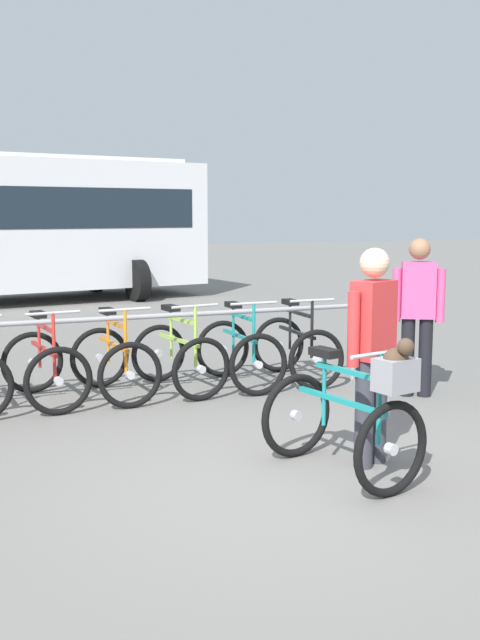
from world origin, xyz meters
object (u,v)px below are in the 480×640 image
object	(u,v)px
racked_bike_orange	(114,362)
racked_bike_lime	(179,357)
racked_bike_teal	(240,353)
featured_bicycle	(352,414)
racked_bike_black	(297,349)
racked_bike_red	(45,368)
pedestrian_with_backpack	(418,306)
person_with_featured_bike	(372,347)

from	to	relation	value
racked_bike_orange	racked_bike_lime	world-z (taller)	same
racked_bike_teal	featured_bicycle	bearing A→B (deg)	-97.90
racked_bike_orange	racked_bike_black	size ratio (longest dim) A/B	1.00
racked_bike_lime	racked_bike_teal	size ratio (longest dim) A/B	1.08
racked_bike_red	pedestrian_with_backpack	distance (m)	3.84
racked_bike_red	person_with_featured_bike	xyz separation A→B (m)	(1.98, -2.84, 0.54)
racked_bike_orange	racked_bike_lime	size ratio (longest dim) A/B	0.95
racked_bike_orange	pedestrian_with_backpack	xyz separation A→B (m)	(2.92, -1.14, 0.57)
racked_bike_orange	featured_bicycle	distance (m)	3.23
racked_bike_teal	racked_bike_black	world-z (taller)	same
racked_bike_red	racked_bike_orange	size ratio (longest dim) A/B	1.02
racked_bike_teal	racked_bike_lime	bearing A→B (deg)	179.46
racked_bike_lime	featured_bicycle	distance (m)	3.09
person_with_featured_bike	featured_bicycle	bearing A→B (deg)	-142.12
racked_bike_orange	racked_bike_teal	size ratio (longest dim) A/B	1.03
racked_bike_red	featured_bicycle	distance (m)	3.51
racked_bike_lime	racked_bike_black	bearing A→B (deg)	-0.54
racked_bike_teal	racked_bike_black	xyz separation A→B (m)	(0.70, -0.01, 0.00)
racked_bike_lime	person_with_featured_bike	world-z (taller)	person_with_featured_bike
featured_bicycle	pedestrian_with_backpack	world-z (taller)	pedestrian_with_backpack
racked_bike_red	racked_bike_lime	world-z (taller)	same
person_with_featured_bike	racked_bike_orange	bearing A→B (deg)	114.35
racked_bike_red	racked_bike_lime	distance (m)	1.40
racked_bike_lime	racked_bike_teal	xyz separation A→B (m)	(0.70, -0.01, 0.00)
racked_bike_red	featured_bicycle	world-z (taller)	featured_bicycle
racked_bike_black	pedestrian_with_backpack	distance (m)	1.50
racked_bike_black	featured_bicycle	size ratio (longest dim) A/B	0.91
pedestrian_with_backpack	person_with_featured_bike	bearing A→B (deg)	-133.98
racked_bike_orange	featured_bicycle	xyz separation A→B (m)	(0.97, -3.08, 0.12)
racked_bike_orange	racked_bike_black	distance (m)	2.10
racked_bike_orange	racked_bike_teal	world-z (taller)	same
racked_bike_red	racked_bike_teal	size ratio (longest dim) A/B	1.04
racked_bike_orange	racked_bike_teal	distance (m)	1.40
featured_bicycle	pedestrian_with_backpack	distance (m)	2.78
racked_bike_red	racked_bike_lime	xyz separation A→B (m)	(1.40, -0.01, 0.00)
pedestrian_with_backpack	racked_bike_red	bearing A→B (deg)	162.39
racked_bike_black	racked_bike_teal	bearing A→B (deg)	179.46
racked_bike_orange	person_with_featured_bike	world-z (taller)	person_with_featured_bike
racked_bike_lime	pedestrian_with_backpack	distance (m)	2.56
racked_bike_teal	pedestrian_with_backpack	distance (m)	1.98
featured_bicycle	racked_bike_red	bearing A→B (deg)	118.50
featured_bicycle	person_with_featured_bike	size ratio (longest dim) A/B	0.76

